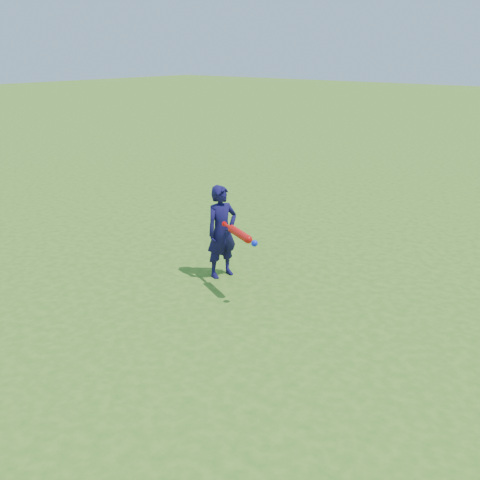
% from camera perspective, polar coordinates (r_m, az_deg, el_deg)
% --- Properties ---
extents(ground, '(80.00, 80.00, 0.00)m').
position_cam_1_polar(ground, '(7.09, 0.03, -2.86)').
color(ground, '#376919').
rests_on(ground, ground).
extents(child, '(0.38, 0.48, 1.17)m').
position_cam_1_polar(child, '(6.62, -1.95, 0.89)').
color(child, '#120D3F').
rests_on(child, ground).
extents(bat_swing, '(0.75, 0.38, 0.09)m').
position_cam_1_polar(bat_swing, '(6.02, 0.12, 0.57)').
color(bat_swing, red).
rests_on(bat_swing, ground).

